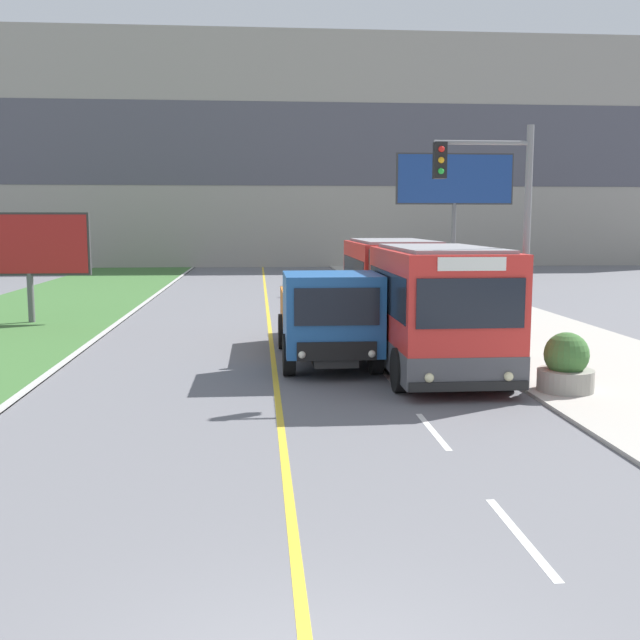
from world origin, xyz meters
The scene contains 9 objects.
lane_marking_centre centered at (0.35, 1.88, 0.00)m, with size 2.88×140.00×0.01m.
apartment_block_background centered at (0.00, 59.99, 9.41)m, with size 80.00×8.04×18.81m.
city_bus centered at (3.96, 15.52, 1.62)m, with size 2.74×11.74×3.18m.
dump_truck centered at (1.43, 14.06, 1.26)m, with size 2.46×6.83×2.50m.
traffic_light_mast centered at (5.11, 11.53, 3.78)m, with size 2.28×0.32×5.93m.
billboard_large centered at (10.30, 35.18, 5.79)m, with size 6.43×0.24×7.40m.
billboard_small centered at (-8.84, 23.28, 2.85)m, with size 4.48×0.24×4.10m.
planter_round_near centered at (6.33, 10.40, 0.64)m, with size 1.22×1.22×1.30m.
planter_round_second centered at (6.30, 15.05, 0.60)m, with size 1.16×1.16×1.21m.
Camera 1 is at (-0.39, -5.22, 3.81)m, focal length 42.00 mm.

